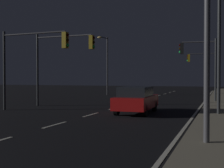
{
  "coord_description": "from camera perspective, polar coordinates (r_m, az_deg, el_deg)",
  "views": [
    {
      "loc": [
        7.0,
        -3.03,
        2.1
      ],
      "look_at": [
        -0.96,
        19.23,
        1.62
      ],
      "focal_mm": 49.55,
      "sensor_mm": 36.0,
      "label": 1
    }
  ],
  "objects": [
    {
      "name": "street_lamp_median",
      "position": [
        18.18,
        19.65,
        9.67
      ],
      "size": [
        1.23,
        1.68,
        7.83
      ],
      "color": "#2D3033",
      "rests_on": "sidewalk_right"
    },
    {
      "name": "traffic_light_far_left",
      "position": [
        22.72,
        -9.27,
        5.46
      ],
      "size": [
        4.82,
        0.42,
        5.34
      ],
      "color": "#2D3033",
      "rests_on": "ground"
    },
    {
      "name": "sidewalk_right",
      "position": [
        20.63,
        19.61,
        -4.55
      ],
      "size": [
        2.42,
        77.0,
        0.14
      ],
      "primitive_type": "cube",
      "color": "gray",
      "rests_on": "ground"
    },
    {
      "name": "car",
      "position": [
        18.24,
        4.52,
        -2.86
      ],
      "size": [
        1.93,
        4.44,
        1.57
      ],
      "color": "#B71414",
      "rests_on": "ground"
    },
    {
      "name": "traffic_light_far_right",
      "position": [
        19.9,
        -14.57,
        5.59
      ],
      "size": [
        4.91,
        0.5,
        5.09
      ],
      "color": "#2D3033",
      "rests_on": "ground"
    },
    {
      "name": "lane_edge_line",
      "position": [
        25.65,
        16.36,
        -3.56
      ],
      "size": [
        0.14,
        53.0,
        0.01
      ],
      "color": "silver",
      "rests_on": "ground"
    },
    {
      "name": "ground_plane",
      "position": [
        21.79,
        0.86,
        -4.37
      ],
      "size": [
        112.0,
        112.0,
        0.0
      ],
      "primitive_type": "plane",
      "color": "black",
      "rests_on": "ground"
    },
    {
      "name": "street_lamp_across_street",
      "position": [
        37.33,
        -1.14,
        4.5
      ],
      "size": [
        0.59,
        2.23,
        7.03
      ],
      "color": "#38383D",
      "rests_on": "ground"
    },
    {
      "name": "traffic_light_overhead_east",
      "position": [
        39.85,
        16.39,
        3.53
      ],
      "size": [
        3.48,
        0.52,
        5.19
      ],
      "color": "#2D3033",
      "rests_on": "sidewalk_right"
    },
    {
      "name": "lane_markings_center",
      "position": [
        25.11,
        3.44,
        -3.62
      ],
      "size": [
        0.14,
        50.0,
        0.01
      ],
      "color": "silver",
      "rests_on": "ground"
    },
    {
      "name": "traffic_light_mid_left",
      "position": [
        27.33,
        15.86,
        4.68
      ],
      "size": [
        3.09,
        0.54,
        5.25
      ],
      "color": "#2D3033",
      "rests_on": "sidewalk_right"
    }
  ]
}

